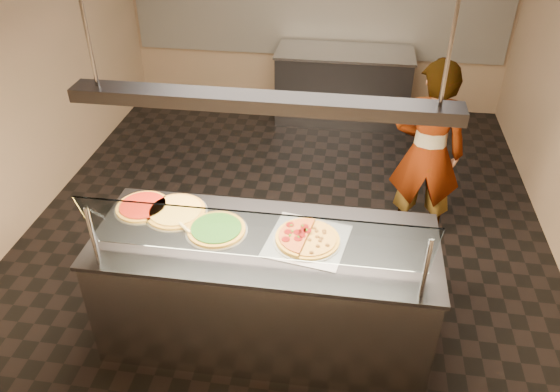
# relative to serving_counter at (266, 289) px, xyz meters

# --- Properties ---
(ground) EXTENTS (5.00, 6.00, 0.02)m
(ground) POSITION_rel_serving_counter_xyz_m (-0.04, 1.32, -0.48)
(ground) COLOR black
(ground) RESTS_ON ground
(wall_left) EXTENTS (0.02, 6.00, 3.00)m
(wall_left) POSITION_rel_serving_counter_xyz_m (-2.55, 1.32, 1.03)
(wall_left) COLOR tan
(wall_left) RESTS_ON ground
(tile_band) EXTENTS (4.90, 0.02, 1.20)m
(tile_band) POSITION_rel_serving_counter_xyz_m (-0.04, 4.30, 0.83)
(tile_band) COLOR silver
(tile_band) RESTS_ON wall_back
(serving_counter) EXTENTS (2.38, 0.94, 0.93)m
(serving_counter) POSITION_rel_serving_counter_xyz_m (0.00, 0.00, 0.00)
(serving_counter) COLOR #B7B7BC
(serving_counter) RESTS_ON ground
(sneeze_guard) EXTENTS (2.14, 0.18, 0.54)m
(sneeze_guard) POSITION_rel_serving_counter_xyz_m (0.00, -0.34, 0.76)
(sneeze_guard) COLOR #B7B7BC
(sneeze_guard) RESTS_ON serving_counter
(perforated_tray) EXTENTS (0.61, 0.61, 0.01)m
(perforated_tray) POSITION_rel_serving_counter_xyz_m (0.29, 0.03, 0.47)
(perforated_tray) COLOR silver
(perforated_tray) RESTS_ON serving_counter
(half_pizza_pepperoni) EXTENTS (0.29, 0.46, 0.05)m
(half_pizza_pepperoni) POSITION_rel_serving_counter_xyz_m (0.18, 0.03, 0.50)
(half_pizza_pepperoni) COLOR #9F6B1F
(half_pizza_pepperoni) RESTS_ON perforated_tray
(half_pizza_sausage) EXTENTS (0.29, 0.46, 0.04)m
(half_pizza_sausage) POSITION_rel_serving_counter_xyz_m (0.39, 0.03, 0.49)
(half_pizza_sausage) COLOR #9F6B1F
(half_pizza_sausage) RESTS_ON perforated_tray
(pizza_spinach) EXTENTS (0.44, 0.44, 0.03)m
(pizza_spinach) POSITION_rel_serving_counter_xyz_m (-0.35, 0.05, 0.48)
(pizza_spinach) COLOR silver
(pizza_spinach) RESTS_ON serving_counter
(pizza_cheese) EXTENTS (0.46, 0.46, 0.03)m
(pizza_cheese) POSITION_rel_serving_counter_xyz_m (-0.70, 0.21, 0.48)
(pizza_cheese) COLOR silver
(pizza_cheese) RESTS_ON serving_counter
(pizza_tomato) EXTENTS (0.42, 0.42, 0.03)m
(pizza_tomato) POSITION_rel_serving_counter_xyz_m (-0.96, 0.24, 0.48)
(pizza_tomato) COLOR silver
(pizza_tomato) RESTS_ON serving_counter
(pizza_spatula) EXTENTS (0.29, 0.17, 0.02)m
(pizza_spatula) POSITION_rel_serving_counter_xyz_m (-0.51, 0.01, 0.49)
(pizza_spatula) COLOR #B7B7BC
(pizza_spatula) RESTS_ON pizza_spinach
(prep_table) EXTENTS (1.74, 0.74, 0.93)m
(prep_table) POSITION_rel_serving_counter_xyz_m (0.36, 3.87, 0.00)
(prep_table) COLOR #3A3A3F
(prep_table) RESTS_ON ground
(worker) EXTENTS (0.66, 0.46, 1.76)m
(worker) POSITION_rel_serving_counter_xyz_m (1.21, 1.46, 0.41)
(worker) COLOR #3F3C48
(worker) RESTS_ON ground
(heat_lamp_housing) EXTENTS (2.30, 0.18, 0.08)m
(heat_lamp_housing) POSITION_rel_serving_counter_xyz_m (0.00, 0.00, 1.48)
(heat_lamp_housing) COLOR #3A3A3F
(heat_lamp_housing) RESTS_ON ceiling
(lamp_rod_right) EXTENTS (0.02, 0.02, 1.01)m
(lamp_rod_right) POSITION_rel_serving_counter_xyz_m (1.00, 0.00, 2.03)
(lamp_rod_right) COLOR #B7B7BC
(lamp_rod_right) RESTS_ON ceiling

